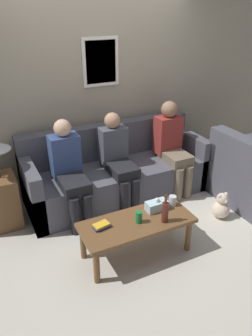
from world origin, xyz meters
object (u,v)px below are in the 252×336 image
(person_middle, at_px, (117,157))
(teddy_bear, at_px, (221,207))
(drinking_glass, at_px, (172,201))
(person_left, at_px, (69,168))
(person_right, at_px, (172,144))
(coffee_table, at_px, (137,226))
(wine_bottle, at_px, (165,212))
(couch_main, at_px, (116,173))

(person_middle, distance_m, teddy_bear, 1.41)
(drinking_glass, xyz_separation_m, person_left, (-0.86, 0.87, 0.19))
(person_right, bearing_deg, coffee_table, -136.63)
(person_left, bearing_deg, coffee_table, -68.20)
(person_middle, bearing_deg, drinking_glass, -77.41)
(drinking_glass, bearing_deg, coffee_table, -169.63)
(wine_bottle, bearing_deg, couch_main, 86.95)
(couch_main, distance_m, drinking_glass, 1.12)
(couch_main, distance_m, person_left, 0.81)
(couch_main, relative_size, drinking_glass, 21.52)
(couch_main, relative_size, coffee_table, 2.08)
(drinking_glass, height_order, person_middle, person_middle)
(coffee_table, bearing_deg, person_left, 111.80)
(couch_main, bearing_deg, wine_bottle, -93.05)
(coffee_table, distance_m, wine_bottle, 0.33)
(wine_bottle, height_order, drinking_glass, wine_bottle)
(drinking_glass, height_order, teddy_bear, drinking_glass)
(coffee_table, distance_m, person_left, 1.07)
(couch_main, distance_m, person_right, 0.84)
(teddy_bear, bearing_deg, person_left, 152.61)
(person_right, height_order, teddy_bear, person_right)
(wine_bottle, bearing_deg, person_right, 54.15)
(wine_bottle, xyz_separation_m, person_right, (0.81, 1.13, 0.15))
(couch_main, xyz_separation_m, wine_bottle, (-0.07, -1.31, 0.20))
(person_middle, bearing_deg, person_right, -2.03)
(couch_main, bearing_deg, person_middle, -107.01)
(drinking_glass, xyz_separation_m, person_right, (0.58, 0.91, 0.21))
(person_left, distance_m, person_middle, 0.65)
(person_middle, xyz_separation_m, person_right, (0.79, -0.03, 0.04))
(drinking_glass, bearing_deg, person_middle, 102.59)
(couch_main, xyz_separation_m, person_right, (0.74, -0.18, 0.35))
(wine_bottle, bearing_deg, person_left, 120.13)
(wine_bottle, relative_size, person_middle, 0.26)
(couch_main, height_order, wine_bottle, couch_main)
(couch_main, distance_m, person_middle, 0.35)
(person_left, relative_size, person_right, 0.98)
(couch_main, relative_size, person_left, 2.00)
(person_left, bearing_deg, teddy_bear, -27.39)
(person_right, distance_m, teddy_bear, 1.04)
(person_left, height_order, person_middle, person_left)
(coffee_table, bearing_deg, teddy_bear, 5.63)
(coffee_table, relative_size, person_right, 0.94)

